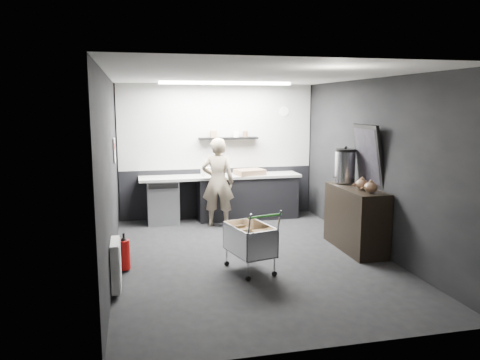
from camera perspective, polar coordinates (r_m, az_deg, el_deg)
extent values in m
plane|color=black|center=(7.20, 1.27, -9.40)|extent=(5.50, 5.50, 0.00)
plane|color=white|center=(6.83, 1.36, 12.59)|extent=(5.50, 5.50, 0.00)
plane|color=black|center=(9.56, -2.75, 3.53)|extent=(5.50, 0.00, 5.50)
plane|color=black|center=(4.32, 10.35, -3.66)|extent=(5.50, 0.00, 5.50)
plane|color=black|center=(6.68, -15.55, 0.72)|extent=(0.00, 5.50, 5.50)
plane|color=black|center=(7.62, 16.05, 1.72)|extent=(0.00, 5.50, 5.50)
cube|color=#B3B4AF|center=(9.50, -2.75, 6.52)|extent=(3.95, 0.02, 1.70)
cube|color=black|center=(9.66, -2.69, -1.51)|extent=(3.95, 0.02, 1.00)
cube|color=black|center=(9.44, -1.43, 5.11)|extent=(1.20, 0.22, 0.04)
cylinder|color=white|center=(9.83, 5.39, 8.33)|extent=(0.20, 0.03, 0.20)
cube|color=white|center=(7.95, -15.07, 3.51)|extent=(0.02, 0.30, 0.40)
cube|color=red|center=(7.94, -15.05, 4.01)|extent=(0.02, 0.22, 0.10)
cube|color=white|center=(6.04, -14.92, -9.94)|extent=(0.10, 0.50, 0.60)
cube|color=white|center=(8.63, -1.74, 11.69)|extent=(2.40, 0.20, 0.04)
cube|color=black|center=(9.49, 0.92, -2.16)|extent=(2.00, 0.56, 0.85)
cube|color=#AEAEAA|center=(9.29, -2.37, 0.42)|extent=(3.20, 0.60, 0.05)
cube|color=#9EA0A5|center=(9.24, -9.39, -2.60)|extent=(0.60, 0.58, 0.85)
cube|color=black|center=(8.88, -9.32, -0.74)|extent=(0.56, 0.02, 0.10)
imported|color=beige|center=(8.84, -2.72, -0.26)|extent=(0.70, 0.55, 1.69)
cube|color=silver|center=(6.56, 1.21, -8.77)|extent=(0.64, 0.84, 0.02)
cube|color=silver|center=(6.45, -0.79, -7.33)|extent=(0.20, 0.73, 0.39)
cube|color=silver|center=(6.56, 3.18, -7.07)|extent=(0.20, 0.73, 0.39)
cube|color=silver|center=(6.17, 2.04, -8.13)|extent=(0.47, 0.13, 0.39)
cube|color=silver|center=(6.84, 0.47, -6.37)|extent=(0.47, 0.13, 0.39)
cylinder|color=silver|center=(6.25, 0.14, -10.90)|extent=(0.02, 0.02, 0.26)
cylinder|color=silver|center=(6.35, 3.74, -10.60)|extent=(0.02, 0.02, 0.26)
cylinder|color=silver|center=(6.86, -1.13, -9.03)|extent=(0.02, 0.02, 0.26)
cylinder|color=silver|center=(6.95, 2.15, -8.80)|extent=(0.02, 0.02, 0.26)
cylinder|color=green|center=(6.00, 2.21, -4.50)|extent=(0.48, 0.15, 0.03)
cube|color=brown|center=(6.57, 0.13, -7.16)|extent=(0.27, 0.31, 0.33)
cube|color=brown|center=(6.45, 2.51, -7.65)|extent=(0.25, 0.28, 0.30)
cylinder|color=black|center=(6.29, 0.14, -11.87)|extent=(0.08, 0.05, 0.07)
cylinder|color=black|center=(6.90, -1.13, -9.93)|extent=(0.08, 0.05, 0.07)
cylinder|color=black|center=(6.39, 3.72, -11.56)|extent=(0.08, 0.05, 0.07)
cylinder|color=black|center=(6.99, 2.14, -9.68)|extent=(0.08, 0.05, 0.07)
cube|color=black|center=(7.68, 13.90, -4.61)|extent=(0.50, 1.33, 1.00)
cylinder|color=silver|center=(7.93, 12.68, 1.57)|extent=(0.33, 0.33, 0.51)
cylinder|color=black|center=(7.90, 12.75, 3.56)|extent=(0.33, 0.33, 0.04)
sphere|color=black|center=(7.89, 12.76, 3.87)|extent=(0.06, 0.06, 0.06)
ellipsoid|color=brown|center=(7.42, 14.65, -0.50)|extent=(0.20, 0.20, 0.16)
ellipsoid|color=brown|center=(7.18, 15.66, -0.86)|extent=(0.20, 0.20, 0.16)
cube|color=black|center=(7.65, 15.40, 2.86)|extent=(0.22, 0.77, 0.99)
cube|color=black|center=(7.64, 15.23, 2.86)|extent=(0.16, 0.66, 0.85)
cylinder|color=#B50E0C|center=(6.77, -13.91, -8.82)|extent=(0.16, 0.16, 0.42)
cone|color=black|center=(6.70, -13.99, -6.92)|extent=(0.10, 0.10, 0.06)
cylinder|color=black|center=(6.69, -14.00, -6.57)|extent=(0.03, 0.03, 0.06)
cube|color=#8A6849|center=(9.36, 1.19, 0.97)|extent=(0.62, 0.52, 0.11)
cylinder|color=beige|center=(9.26, -2.75, 1.19)|extent=(0.21, 0.21, 0.21)
cube|color=white|center=(9.18, -4.05, 1.00)|extent=(0.24, 0.21, 0.17)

